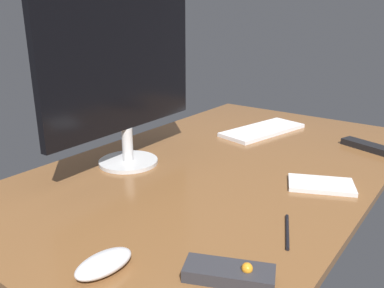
{
  "coord_description": "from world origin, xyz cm",
  "views": [
    {
      "loc": [
        -96.01,
        -58.33,
        45.11
      ],
      "look_at": [
        -6.11,
        7.94,
        8.0
      ],
      "focal_mm": 37.33,
      "sensor_mm": 36.0,
      "label": 1
    }
  ],
  "objects_px": {
    "pen": "(287,231)",
    "keyboard": "(263,130)",
    "media_remote": "(230,273)",
    "tv_remote": "(368,146)",
    "computer_mouse": "(104,263)",
    "monitor": "(123,70)",
    "notepad": "(321,185)"
  },
  "relations": [
    {
      "from": "computer_mouse",
      "to": "tv_remote",
      "type": "xyz_separation_m",
      "value": [
        0.96,
        -0.2,
        -0.01
      ]
    },
    {
      "from": "computer_mouse",
      "to": "tv_remote",
      "type": "height_order",
      "value": "computer_mouse"
    },
    {
      "from": "computer_mouse",
      "to": "notepad",
      "type": "distance_m",
      "value": 0.6
    },
    {
      "from": "monitor",
      "to": "keyboard",
      "type": "height_order",
      "value": "monitor"
    },
    {
      "from": "pen",
      "to": "notepad",
      "type": "bearing_deg",
      "value": -19.17
    },
    {
      "from": "monitor",
      "to": "media_remote",
      "type": "bearing_deg",
      "value": -120.08
    },
    {
      "from": "media_remote",
      "to": "tv_remote",
      "type": "bearing_deg",
      "value": 65.67
    },
    {
      "from": "keyboard",
      "to": "pen",
      "type": "height_order",
      "value": "keyboard"
    },
    {
      "from": "pen",
      "to": "computer_mouse",
      "type": "bearing_deg",
      "value": 122.27
    },
    {
      "from": "computer_mouse",
      "to": "pen",
      "type": "bearing_deg",
      "value": -27.13
    },
    {
      "from": "tv_remote",
      "to": "media_remote",
      "type": "bearing_deg",
      "value": 107.77
    },
    {
      "from": "tv_remote",
      "to": "notepad",
      "type": "xyz_separation_m",
      "value": [
        -0.38,
        0.02,
        -0.0
      ]
    },
    {
      "from": "monitor",
      "to": "media_remote",
      "type": "height_order",
      "value": "monitor"
    },
    {
      "from": "computer_mouse",
      "to": "monitor",
      "type": "bearing_deg",
      "value": 46.91
    },
    {
      "from": "media_remote",
      "to": "computer_mouse",
      "type": "bearing_deg",
      "value": -172.56
    },
    {
      "from": "monitor",
      "to": "pen",
      "type": "distance_m",
      "value": 0.62
    },
    {
      "from": "keyboard",
      "to": "media_remote",
      "type": "bearing_deg",
      "value": -143.53
    },
    {
      "from": "keyboard",
      "to": "monitor",
      "type": "bearing_deg",
      "value": 175.3
    },
    {
      "from": "tv_remote",
      "to": "notepad",
      "type": "bearing_deg",
      "value": 105.65
    },
    {
      "from": "media_remote",
      "to": "pen",
      "type": "bearing_deg",
      "value": 61.66
    },
    {
      "from": "tv_remote",
      "to": "notepad",
      "type": "distance_m",
      "value": 0.38
    },
    {
      "from": "computer_mouse",
      "to": "media_remote",
      "type": "bearing_deg",
      "value": -52.89
    },
    {
      "from": "notepad",
      "to": "computer_mouse",
      "type": "bearing_deg",
      "value": 162.35
    },
    {
      "from": "monitor",
      "to": "keyboard",
      "type": "xyz_separation_m",
      "value": [
        0.54,
        -0.17,
        -0.27
      ]
    },
    {
      "from": "media_remote",
      "to": "tv_remote",
      "type": "height_order",
      "value": "media_remote"
    },
    {
      "from": "tv_remote",
      "to": "computer_mouse",
      "type": "bearing_deg",
      "value": 96.85
    },
    {
      "from": "monitor",
      "to": "tv_remote",
      "type": "bearing_deg",
      "value": -45.73
    },
    {
      "from": "computer_mouse",
      "to": "pen",
      "type": "height_order",
      "value": "computer_mouse"
    },
    {
      "from": "pen",
      "to": "keyboard",
      "type": "bearing_deg",
      "value": 6.66
    },
    {
      "from": "notepad",
      "to": "pen",
      "type": "xyz_separation_m",
      "value": [
        -0.26,
        -0.02,
        -0.0
      ]
    },
    {
      "from": "notepad",
      "to": "monitor",
      "type": "bearing_deg",
      "value": 108.49
    },
    {
      "from": "media_remote",
      "to": "tv_remote",
      "type": "xyz_separation_m",
      "value": [
        0.85,
        -0.02,
        -0.0
      ]
    }
  ]
}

